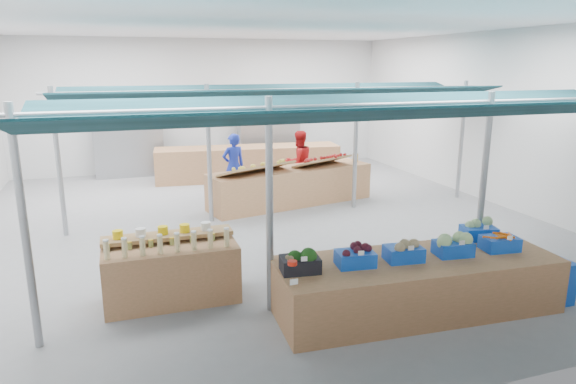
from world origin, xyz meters
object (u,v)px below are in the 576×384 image
at_px(vendor_right, 299,162).
at_px(veg_counter, 416,284).
at_px(bottle_shelf, 171,270).
at_px(fruit_counter, 291,186).
at_px(vendor_left, 234,166).
at_px(crate_stack, 553,283).

bearing_deg(vendor_right, veg_counter, 71.77).
height_order(bottle_shelf, fruit_counter, bottle_shelf).
bearing_deg(veg_counter, vendor_right, 86.87).
bearing_deg(vendor_left, crate_stack, 100.06).
height_order(fruit_counter, crate_stack, fruit_counter).
bearing_deg(fruit_counter, vendor_right, 49.75).
bearing_deg(crate_stack, vendor_right, 98.99).
xyz_separation_m(bottle_shelf, fruit_counter, (3.44, 4.49, -0.01)).
relative_size(bottle_shelf, crate_stack, 3.03).
relative_size(vendor_left, vendor_right, 1.00).
bearing_deg(fruit_counter, bottle_shelf, -139.09).
bearing_deg(veg_counter, vendor_left, 101.44).
xyz_separation_m(crate_stack, vendor_right, (-1.19, 7.51, 0.52)).
bearing_deg(vendor_left, vendor_right, 168.36).
bearing_deg(veg_counter, crate_stack, -9.70).
distance_m(bottle_shelf, veg_counter, 3.54).
bearing_deg(veg_counter, fruit_counter, 91.40).
height_order(veg_counter, vendor_left, vendor_left).
height_order(fruit_counter, vendor_right, vendor_right).
height_order(bottle_shelf, vendor_left, vendor_left).
height_order(bottle_shelf, vendor_right, vendor_right).
height_order(veg_counter, fruit_counter, fruit_counter).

